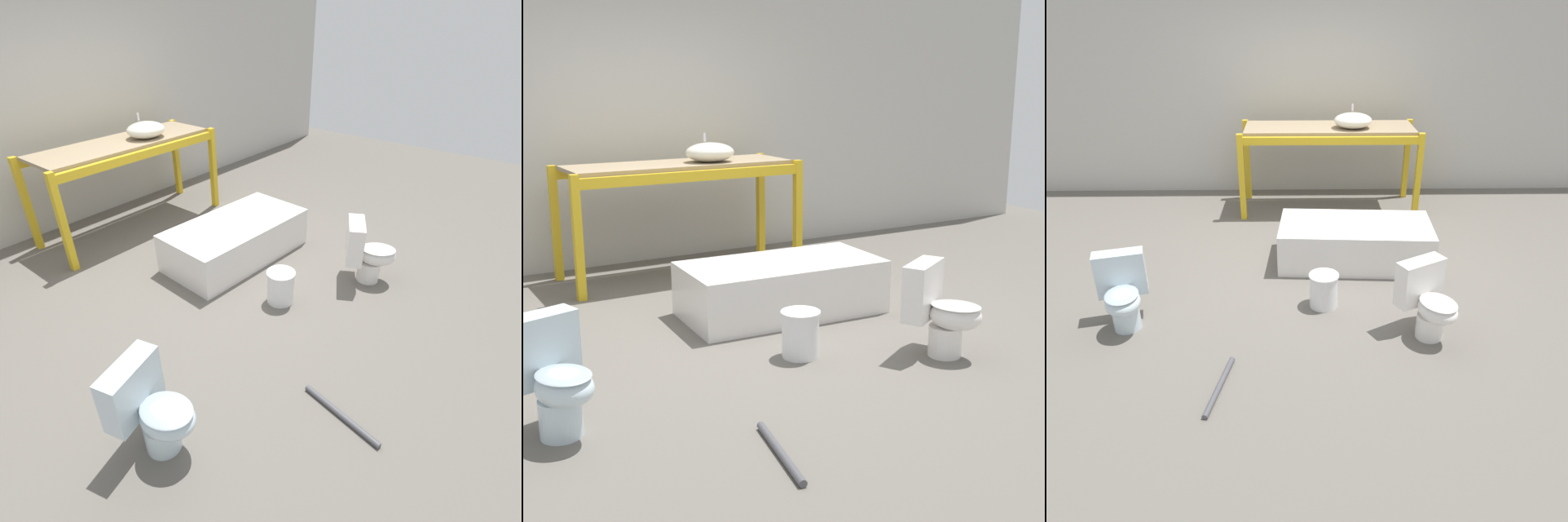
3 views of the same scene
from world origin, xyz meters
The scene contains 9 objects.
ground_plane centered at (0.00, 0.00, 0.00)m, with size 12.00×12.00×0.00m, color #666059.
warehouse_wall_rear centered at (0.00, 2.29, 1.60)m, with size 10.80×0.08×3.20m.
shelving_rack centered at (0.31, 1.57, 0.90)m, with size 2.19×0.81×1.05m.
sink_basin centered at (0.58, 1.47, 1.14)m, with size 0.46×0.40×0.26m.
bathtub_main centered at (0.50, 0.04, 0.24)m, with size 1.58×0.86×0.42m.
toilet_near centered at (0.95, -1.25, 0.32)m, with size 0.53×0.58×0.62m.
toilet_far centered at (-1.52, -1.08, 0.32)m, with size 0.45×0.55×0.62m.
bucket_white centered at (0.14, -0.82, 0.17)m, with size 0.26×0.26×0.31m.
loose_pipe centered at (-0.65, -1.89, 0.02)m, with size 0.15×0.61×0.04m.
Camera 3 is at (-0.07, -4.67, 2.48)m, focal length 35.00 mm.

